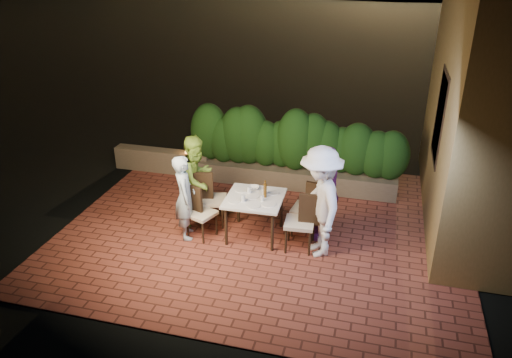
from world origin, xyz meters
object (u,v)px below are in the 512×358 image
(beer_bottle, at_px, (265,189))
(chair_left_front, at_px, (201,213))
(diner_purple, at_px, (327,193))
(diner_green, at_px, (197,179))
(bowl, at_px, (254,188))
(diner_blue, at_px, (185,197))
(dining_table, at_px, (255,217))
(parapet_lamp, at_px, (187,150))
(chair_right_back, at_px, (306,208))
(chair_right_front, at_px, (299,221))
(chair_left_back, at_px, (212,198))
(diner_white, at_px, (320,202))

(beer_bottle, relative_size, chair_left_front, 0.33)
(diner_purple, bearing_deg, diner_green, -95.23)
(beer_bottle, relative_size, bowl, 1.65)
(diner_blue, height_order, diner_green, diner_green)
(dining_table, relative_size, parapet_lamp, 6.85)
(diner_blue, relative_size, diner_purple, 0.89)
(dining_table, bearing_deg, chair_right_back, 19.20)
(bowl, distance_m, chair_right_front, 1.08)
(beer_bottle, height_order, diner_purple, diner_purple)
(beer_bottle, relative_size, parapet_lamp, 2.21)
(chair_left_back, bearing_deg, chair_right_front, -26.70)
(parapet_lamp, bearing_deg, diner_purple, -29.53)
(bowl, bearing_deg, diner_blue, -149.45)
(bowl, height_order, diner_green, diner_green)
(beer_bottle, bearing_deg, dining_table, -160.62)
(chair_right_front, bearing_deg, chair_left_front, -2.76)
(bowl, relative_size, diner_green, 0.11)
(diner_blue, relative_size, diner_green, 0.92)
(diner_blue, bearing_deg, chair_left_back, -53.34)
(dining_table, bearing_deg, diner_green, 165.89)
(beer_bottle, xyz_separation_m, diner_blue, (-1.31, -0.36, -0.15))
(diner_purple, relative_size, parapet_lamp, 12.07)
(chair_right_front, bearing_deg, chair_left_back, -18.59)
(dining_table, relative_size, bowl, 5.12)
(diner_green, xyz_separation_m, parapet_lamp, (-0.95, 1.85, -0.25))
(chair_right_front, bearing_deg, diner_white, 168.64)
(chair_right_back, relative_size, diner_white, 0.55)
(chair_right_back, height_order, diner_purple, diner_purple)
(diner_blue, bearing_deg, parapet_lamp, -2.41)
(chair_right_front, height_order, chair_right_back, chair_right_front)
(chair_left_back, relative_size, diner_blue, 0.67)
(diner_white, bearing_deg, chair_left_back, -126.24)
(chair_left_back, distance_m, diner_green, 0.44)
(parapet_lamp, bearing_deg, dining_table, -45.60)
(diner_white, relative_size, parapet_lamp, 13.33)
(bowl, bearing_deg, beer_bottle, -43.91)
(diner_blue, bearing_deg, bowl, -83.17)
(dining_table, xyz_separation_m, chair_right_back, (0.85, 0.30, 0.13))
(chair_left_back, relative_size, diner_white, 0.54)
(chair_left_back, relative_size, chair_right_front, 0.99)
(bowl, xyz_separation_m, parapet_lamp, (-2.00, 1.83, -0.20))
(chair_left_back, bearing_deg, bowl, -5.56)
(chair_left_front, bearing_deg, chair_right_back, 38.38)
(parapet_lamp, bearing_deg, chair_left_front, -63.00)
(dining_table, height_order, diner_purple, diner_purple)
(chair_left_back, bearing_deg, diner_blue, -132.05)
(diner_blue, relative_size, diner_white, 0.81)
(bowl, height_order, chair_right_front, chair_right_front)
(beer_bottle, xyz_separation_m, chair_right_back, (0.68, 0.24, -0.40))
(beer_bottle, xyz_separation_m, diner_purple, (1.01, 0.23, -0.06))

